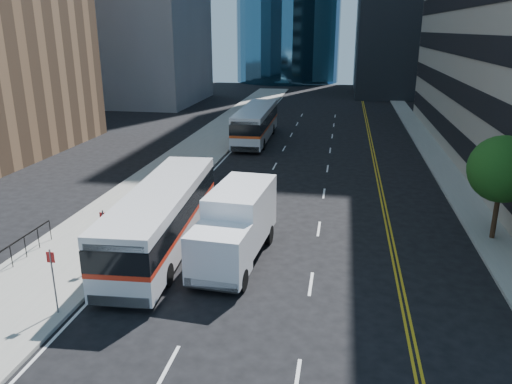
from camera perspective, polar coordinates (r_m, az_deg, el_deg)
ground at (r=19.22m, az=4.34°, el=-13.11°), size 160.00×160.00×0.00m
sidewalk_west at (r=44.18m, az=-6.02°, el=5.12°), size 5.00×90.00×0.15m
sidewalk_east at (r=43.21m, az=19.79°, el=3.85°), size 2.00×90.00×0.15m
street_tree at (r=26.30m, az=26.35°, el=2.33°), size 3.20×3.20×5.10m
bus_front at (r=23.66m, az=-10.60°, el=-2.73°), size 3.27×11.84×3.02m
bus_rear at (r=46.59m, az=-0.01°, el=7.91°), size 2.82×11.97×3.07m
box_truck at (r=22.12m, az=-2.33°, el=-3.81°), size 2.79×6.84×3.20m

